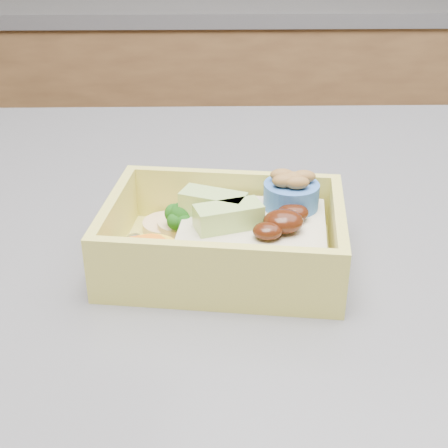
{
  "coord_description": "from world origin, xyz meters",
  "views": [
    {
      "loc": [
        0.14,
        -0.41,
        1.15
      ],
      "look_at": [
        0.15,
        -0.04,
        0.95
      ],
      "focal_mm": 50.0,
      "sensor_mm": 36.0,
      "label": 1
    }
  ],
  "objects": [
    {
      "name": "back_cabinets",
      "position": [
        0.0,
        1.23,
        0.89
      ],
      "size": [
        3.2,
        0.62,
        2.3
      ],
      "color": "brown",
      "rests_on": "ground"
    },
    {
      "name": "bento_box",
      "position": [
        0.16,
        -0.04,
        0.94
      ],
      "size": [
        0.18,
        0.14,
        0.06
      ],
      "rotation": [
        0.0,
        0.0,
        -0.13
      ],
      "color": "#D8CE59",
      "rests_on": "island"
    }
  ]
}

